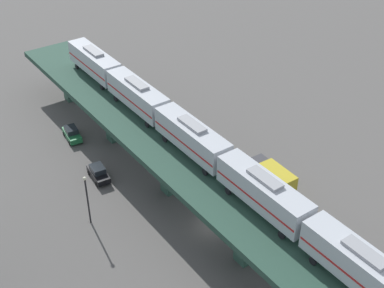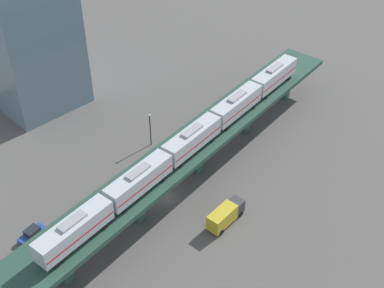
{
  "view_description": "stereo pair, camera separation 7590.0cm",
  "coord_description": "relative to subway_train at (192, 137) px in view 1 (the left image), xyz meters",
  "views": [
    {
      "loc": [
        24.33,
        40.75,
        44.17
      ],
      "look_at": [
        -0.7,
        -5.66,
        8.48
      ],
      "focal_mm": 50.0,
      "sensor_mm": 36.0,
      "label": 1
    },
    {
      "loc": [
        -49.32,
        41.97,
        62.47
      ],
      "look_at": [
        -0.7,
        -5.66,
        8.48
      ],
      "focal_mm": 50.0,
      "sensor_mm": 36.0,
      "label": 2
    }
  ],
  "objects": [
    {
      "name": "ground_plane",
      "position": [
        0.7,
        5.66,
        -9.52
      ],
      "size": [
        400.0,
        400.0,
        0.0
      ],
      "primitive_type": "plane",
      "color": "#514F4C"
    },
    {
      "name": "elevated_viaduct",
      "position": [
        0.72,
        5.5,
        -3.51
      ],
      "size": [
        19.85,
        92.33,
        6.98
      ],
      "color": "#244135",
      "rests_on": "ground"
    },
    {
      "name": "subway_train",
      "position": [
        0.0,
        0.0,
        0.0
      ],
      "size": [
        10.6,
        62.26,
        4.45
      ],
      "color": "#ADB2BA",
      "rests_on": "elevated_viaduct"
    },
    {
      "name": "street_car_black",
      "position": [
        9.02,
        -9.72,
        -8.58
      ],
      "size": [
        2.04,
        4.44,
        1.89
      ],
      "color": "black",
      "rests_on": "ground"
    },
    {
      "name": "street_car_green",
      "position": [
        9.13,
        -20.77,
        -8.58
      ],
      "size": [
        1.97,
        4.41,
        1.89
      ],
      "color": "#1E6638",
      "rests_on": "ground"
    },
    {
      "name": "delivery_truck",
      "position": [
        -10.39,
        2.82,
        -7.76
      ],
      "size": [
        2.92,
        7.37,
        3.2
      ],
      "color": "#333338",
      "rests_on": "ground"
    },
    {
      "name": "street_lamp",
      "position": [
        12.92,
        -1.9,
        -5.41
      ],
      "size": [
        0.44,
        0.44,
        6.94
      ],
      "color": "black",
      "rests_on": "ground"
    }
  ]
}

